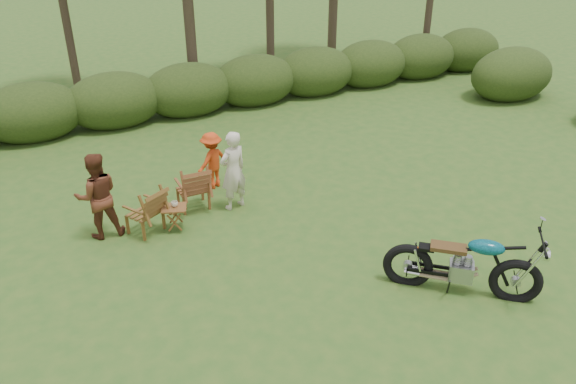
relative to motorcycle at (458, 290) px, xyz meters
name	(u,v)px	position (x,y,z in m)	size (l,w,h in m)	color
ground	(374,291)	(-1.16, 0.57, 0.00)	(80.00, 80.00, 0.00)	#2A501A
motorcycle	(458,290)	(0.00, 0.00, 0.00)	(2.20, 0.84, 1.26)	#0B8294
lawn_chair_right	(194,207)	(-2.78, 4.32, 0.00)	(0.63, 0.63, 0.91)	#5F2C17
lawn_chair_left	(147,231)	(-3.83, 3.87, 0.00)	(0.61, 0.61, 0.89)	brown
side_table	(175,218)	(-3.34, 3.68, 0.23)	(0.45, 0.38, 0.47)	brown
cup	(175,204)	(-3.31, 3.70, 0.51)	(0.12, 0.12, 0.09)	beige
adult_a	(235,207)	(-2.07, 3.98, 0.00)	(0.57, 0.37, 1.57)	beige
adult_b	(104,235)	(-4.54, 4.09, 0.00)	(0.76, 0.60, 1.57)	#572A19
child	(214,187)	(-2.14, 4.98, 0.00)	(0.77, 0.44, 1.20)	#C53A12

